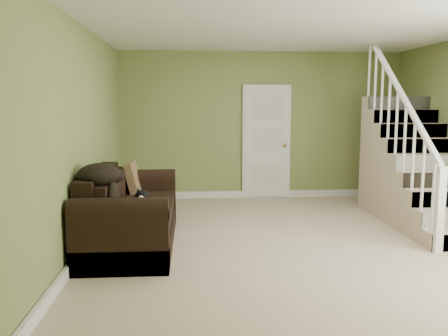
{
  "coord_description": "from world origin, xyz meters",
  "views": [
    {
      "loc": [
        -1.25,
        -5.68,
        1.7
      ],
      "look_at": [
        -0.82,
        0.39,
        0.86
      ],
      "focal_mm": 38.0,
      "sensor_mm": 36.0,
      "label": 1
    }
  ],
  "objects": [
    {
      "name": "door",
      "position": [
        0.1,
        2.71,
        1.01
      ],
      "size": [
        0.86,
        0.12,
        2.02
      ],
      "color": "white",
      "rests_on": "floor"
    },
    {
      "name": "side_table",
      "position": [
        -2.15,
        1.11,
        0.29
      ],
      "size": [
        0.48,
        0.48,
        0.78
      ],
      "rotation": [
        0.0,
        0.0,
        -0.04
      ],
      "color": "black",
      "rests_on": "floor"
    },
    {
      "name": "throw_blanket",
      "position": [
        -2.25,
        -0.52,
        0.93
      ],
      "size": [
        0.57,
        0.68,
        0.24
      ],
      "primitive_type": "ellipsoid",
      "rotation": [
        0.0,
        0.0,
        0.23
      ],
      "color": "black",
      "rests_on": "sofa"
    },
    {
      "name": "floor",
      "position": [
        0.0,
        0.0,
        0.0
      ],
      "size": [
        5.0,
        5.5,
        0.01
      ],
      "primitive_type": "cube",
      "color": "tan",
      "rests_on": "ground"
    },
    {
      "name": "banana",
      "position": [
        -1.89,
        -0.19,
        0.51
      ],
      "size": [
        0.15,
        0.16,
        0.05
      ],
      "primitive_type": "ellipsoid",
      "rotation": [
        0.0,
        0.0,
        0.74
      ],
      "color": "yellow",
      "rests_on": "sofa"
    },
    {
      "name": "wall_back",
      "position": [
        0.0,
        2.75,
        1.3
      ],
      "size": [
        5.0,
        0.04,
        2.6
      ],
      "primitive_type": "cube",
      "color": "olive",
      "rests_on": "floor"
    },
    {
      "name": "sofa",
      "position": [
        -2.02,
        -0.01,
        0.34
      ],
      "size": [
        0.98,
        2.28,
        0.9
      ],
      "color": "black",
      "rests_on": "floor"
    },
    {
      "name": "cat",
      "position": [
        -1.84,
        -0.03,
        0.58
      ],
      "size": [
        0.23,
        0.48,
        0.23
      ],
      "rotation": [
        0.0,
        0.0,
        0.04
      ],
      "color": "black",
      "rests_on": "sofa"
    },
    {
      "name": "baseboard_left",
      "position": [
        -2.47,
        0.0,
        0.06
      ],
      "size": [
        0.04,
        5.5,
        0.12
      ],
      "primitive_type": "cube",
      "color": "white",
      "rests_on": "floor"
    },
    {
      "name": "wall_front",
      "position": [
        0.0,
        -2.75,
        1.3
      ],
      "size": [
        5.0,
        0.04,
        2.6
      ],
      "primitive_type": "cube",
      "color": "olive",
      "rests_on": "floor"
    },
    {
      "name": "ceiling",
      "position": [
        0.0,
        0.0,
        2.6
      ],
      "size": [
        5.0,
        5.5,
        0.01
      ],
      "primitive_type": "cube",
      "color": "white",
      "rests_on": "wall_back"
    },
    {
      "name": "staircase",
      "position": [
        1.99,
        0.97,
        0.64
      ],
      "size": [
        1.0,
        2.51,
        2.82
      ],
      "color": "tan",
      "rests_on": "floor"
    },
    {
      "name": "throw_pillow",
      "position": [
        -2.04,
        0.81,
        0.68
      ],
      "size": [
        0.23,
        0.44,
        0.44
      ],
      "primitive_type": "cube",
      "rotation": [
        0.0,
        -0.24,
        -0.05
      ],
      "color": "#4B2F1E",
      "rests_on": "sofa"
    },
    {
      "name": "wall_left",
      "position": [
        -2.5,
        0.0,
        1.3
      ],
      "size": [
        0.04,
        5.5,
        2.6
      ],
      "primitive_type": "cube",
      "color": "olive",
      "rests_on": "floor"
    },
    {
      "name": "baseboard_back",
      "position": [
        0.0,
        2.72,
        0.06
      ],
      "size": [
        5.0,
        0.04,
        0.12
      ],
      "primitive_type": "cube",
      "color": "white",
      "rests_on": "floor"
    }
  ]
}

